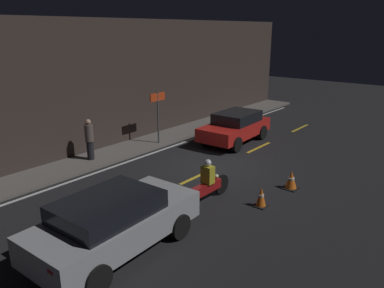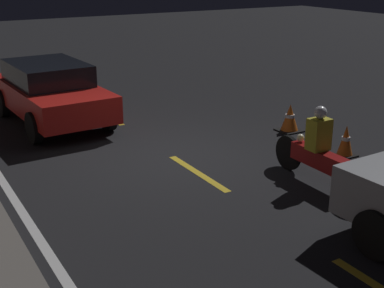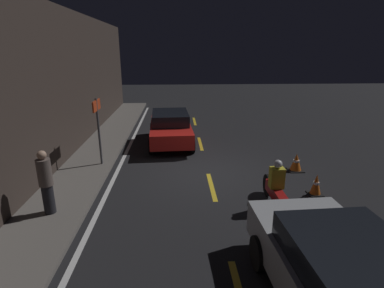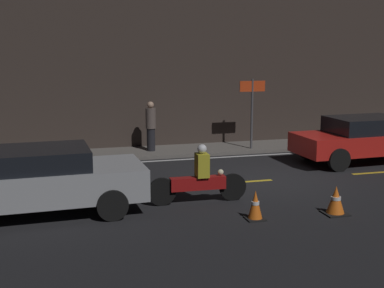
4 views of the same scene
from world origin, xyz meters
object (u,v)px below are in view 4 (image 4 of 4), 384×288
at_px(taxi_red, 360,138).
at_px(traffic_cone_near, 255,205).
at_px(hatchback_silver, 42,179).
at_px(traffic_cone_mid, 336,200).
at_px(pedestrian, 151,126).
at_px(shop_sign, 252,100).
at_px(motorcycle, 198,179).

distance_m(taxi_red, traffic_cone_near, 6.83).
relative_size(hatchback_silver, traffic_cone_mid, 6.96).
distance_m(pedestrian, shop_sign, 3.56).
bearing_deg(traffic_cone_mid, traffic_cone_near, 176.28).
bearing_deg(traffic_cone_near, taxi_red, 39.73).
bearing_deg(traffic_cone_mid, motorcycle, 149.30).
xyz_separation_m(hatchback_silver, shop_sign, (6.93, 5.28, 1.01)).
height_order(pedestrian, shop_sign, shop_sign).
distance_m(hatchback_silver, traffic_cone_near, 4.66).
relative_size(traffic_cone_near, shop_sign, 0.26).
height_order(hatchback_silver, shop_sign, shop_sign).
height_order(traffic_cone_near, shop_sign, shop_sign).
relative_size(taxi_red, traffic_cone_mid, 6.52).
height_order(taxi_red, motorcycle, taxi_red).
height_order(hatchback_silver, traffic_cone_mid, hatchback_silver).
bearing_deg(shop_sign, pedestrian, 171.62).
xyz_separation_m(hatchback_silver, traffic_cone_mid, (6.20, -1.68, -0.49)).
bearing_deg(motorcycle, pedestrian, 90.98).
bearing_deg(hatchback_silver, pedestrian, 56.44).
distance_m(motorcycle, traffic_cone_near, 1.72).
distance_m(motorcycle, traffic_cone_mid, 3.14).
xyz_separation_m(taxi_red, pedestrian, (-6.10, 2.98, 0.19)).
distance_m(hatchback_silver, shop_sign, 8.77).
bearing_deg(hatchback_silver, shop_sign, 34.95).
xyz_separation_m(pedestrian, shop_sign, (3.43, -0.50, 0.84)).
relative_size(hatchback_silver, pedestrian, 2.63).
distance_m(hatchback_silver, motorcycle, 3.52).
xyz_separation_m(hatchback_silver, motorcycle, (3.51, -0.08, -0.23)).
height_order(taxi_red, pedestrian, pedestrian).
bearing_deg(taxi_red, pedestrian, -28.90).
xyz_separation_m(traffic_cone_near, pedestrian, (-0.86, 7.34, 0.66)).
bearing_deg(hatchback_silver, traffic_cone_mid, -17.49).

